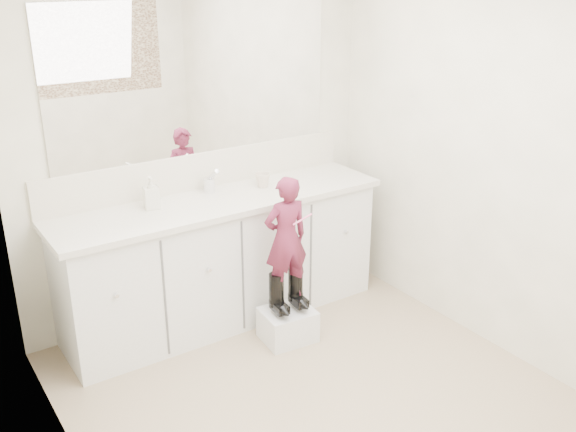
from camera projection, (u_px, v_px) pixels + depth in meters
floor at (329, 407)px, 3.63m from camera, size 3.00×3.00×0.00m
wall_back at (199, 144)px, 4.35m from camera, size 2.60×0.00×2.60m
wall_left at (72, 274)px, 2.52m from camera, size 0.00×3.00×3.00m
wall_right at (505, 166)px, 3.86m from camera, size 0.00×3.00×3.00m
vanity_cabinet at (223, 261)px, 4.42m from camera, size 2.20×0.55×0.85m
countertop at (221, 202)px, 4.25m from camera, size 2.28×0.58×0.04m
backsplash at (201, 170)px, 4.41m from camera, size 2.28×0.03×0.25m
mirror at (196, 79)px, 4.18m from camera, size 2.00×0.02×1.00m
faucet at (209, 185)px, 4.35m from camera, size 0.08×0.08×0.10m
cup at (263, 180)px, 4.45m from camera, size 0.14×0.14×0.10m
soap_bottle at (151, 192)px, 4.04m from camera, size 0.11×0.11×0.21m
step_stool at (288, 325)px, 4.25m from camera, size 0.36×0.31×0.21m
boot_left at (276, 294)px, 4.14m from camera, size 0.12×0.19×0.28m
boot_right at (295, 287)px, 4.22m from camera, size 0.12×0.19×0.28m
toddler at (286, 238)px, 4.04m from camera, size 0.32×0.22×0.82m
toothbrush at (302, 219)px, 3.97m from camera, size 0.14×0.02×0.06m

